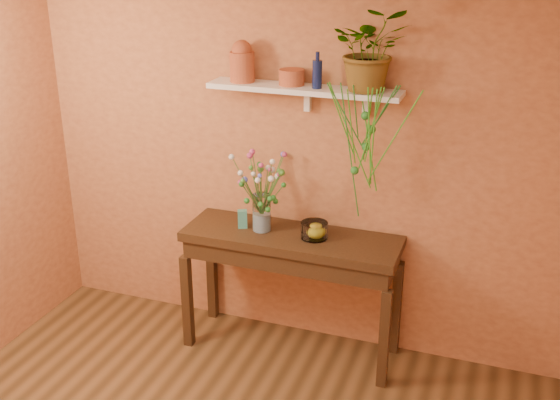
# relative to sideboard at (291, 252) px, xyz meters

# --- Properties ---
(room) EXTENTS (4.04, 4.04, 2.70)m
(room) POSITION_rel_sideboard_xyz_m (-0.02, -1.74, 0.56)
(room) COLOR brown
(room) RESTS_ON ground
(sideboard) EXTENTS (1.52, 0.49, 0.92)m
(sideboard) POSITION_rel_sideboard_xyz_m (0.00, 0.00, 0.00)
(sideboard) COLOR #3E2814
(sideboard) RESTS_ON ground
(wall_shelf) EXTENTS (1.30, 0.24, 0.19)m
(wall_shelf) POSITION_rel_sideboard_xyz_m (0.04, 0.14, 1.12)
(wall_shelf) COLOR white
(wall_shelf) RESTS_ON room
(terracotta_jug) EXTENTS (0.22, 0.22, 0.28)m
(terracotta_jug) POSITION_rel_sideboard_xyz_m (-0.40, 0.14, 1.28)
(terracotta_jug) COLOR #AE4D29
(terracotta_jug) RESTS_ON wall_shelf
(terracotta_pot) EXTENTS (0.18, 0.18, 0.10)m
(terracotta_pot) POSITION_rel_sideboard_xyz_m (-0.06, 0.15, 1.20)
(terracotta_pot) COLOR #AE4D29
(terracotta_pot) RESTS_ON wall_shelf
(blue_bottle) EXTENTS (0.07, 0.07, 0.23)m
(blue_bottle) POSITION_rel_sideboard_xyz_m (0.13, 0.11, 1.24)
(blue_bottle) COLOR #0F1843
(blue_bottle) RESTS_ON wall_shelf
(spider_plant) EXTENTS (0.57, 0.52, 0.52)m
(spider_plant) POSITION_rel_sideboard_xyz_m (0.47, 0.15, 1.41)
(spider_plant) COLOR #287327
(spider_plant) RESTS_ON wall_shelf
(plant_fronds) EXTENTS (0.59, 0.31, 0.91)m
(plant_fronds) POSITION_rel_sideboard_xyz_m (0.48, 0.00, 0.89)
(plant_fronds) COLOR #287327
(plant_fronds) RESTS_ON wall_shelf
(glass_vase) EXTENTS (0.13, 0.13, 0.27)m
(glass_vase) POSITION_rel_sideboard_xyz_m (-0.22, 0.00, 0.25)
(glass_vase) COLOR white
(glass_vase) RESTS_ON sideboard
(bouquet) EXTENTS (0.46, 0.48, 0.45)m
(bouquet) POSITION_rel_sideboard_xyz_m (-0.21, -0.01, 0.53)
(bouquet) COLOR #386B28
(bouquet) RESTS_ON glass_vase
(glass_bowl) EXTENTS (0.19, 0.19, 0.11)m
(glass_bowl) POSITION_rel_sideboard_xyz_m (0.16, 0.00, 0.19)
(glass_bowl) COLOR white
(glass_bowl) RESTS_ON sideboard
(lemon) EXTENTS (0.09, 0.09, 0.09)m
(lemon) POSITION_rel_sideboard_xyz_m (0.18, 0.01, 0.18)
(lemon) COLOR yellow
(lemon) RESTS_ON glass_bowl
(carton) EXTENTS (0.08, 0.07, 0.13)m
(carton) POSITION_rel_sideboard_xyz_m (-0.36, -0.00, 0.20)
(carton) COLOR teal
(carton) RESTS_ON sideboard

